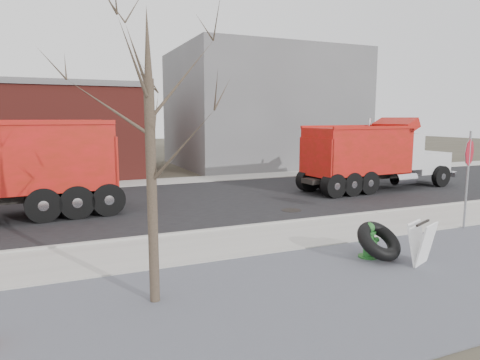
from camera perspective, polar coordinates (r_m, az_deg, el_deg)
name	(u,v)px	position (r m, az deg, el deg)	size (l,w,h in m)	color
ground	(254,244)	(11.56, 1.83, -8.52)	(120.00, 120.00, 0.00)	#383328
gravel_verge	(330,292)	(8.70, 11.93, -14.38)	(60.00, 5.00, 0.03)	slate
sidewalk	(250,240)	(11.77, 1.32, -8.05)	(60.00, 2.50, 0.06)	#9E9B93
curb	(232,228)	(12.92, -1.08, -6.46)	(60.00, 0.15, 0.11)	#9E9B93
road	(188,202)	(17.31, -7.01, -2.88)	(60.00, 9.40, 0.02)	black
far_sidewalk	(157,182)	(22.77, -11.02, -0.25)	(60.00, 2.00, 0.06)	#9E9B93
building_grey	(262,109)	(31.20, 2.92, 9.46)	(12.00, 10.00, 8.00)	slate
bare_tree	(150,120)	(7.58, -11.95, 7.78)	(3.20, 3.20, 5.20)	#382D23
fire_hydrant	(369,242)	(10.75, 16.81, -7.91)	(0.50, 0.49, 0.89)	#2D762D
truck_tire	(379,241)	(10.63, 18.03, -7.73)	(1.27, 1.23, 0.92)	black
stop_sign	(468,163)	(14.39, 28.17, 1.97)	(0.75, 0.35, 2.96)	gray
sandwich_board	(422,243)	(10.62, 23.05, -7.76)	(0.84, 0.70, 0.99)	white
dump_truck_red_a	(373,154)	(20.92, 17.37, 3.35)	(8.24, 2.79, 3.31)	black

